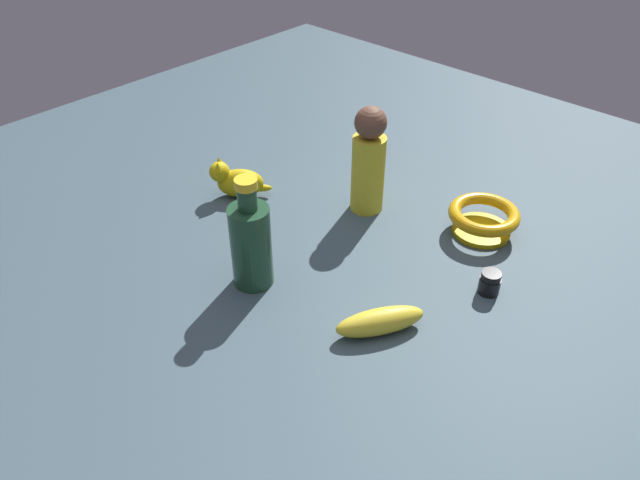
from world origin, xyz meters
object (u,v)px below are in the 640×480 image
at_px(bowl, 483,218).
at_px(cat_figurine, 236,180).
at_px(person_figure_adult, 369,161).
at_px(bottle_tall, 251,242).
at_px(banana, 380,321).
at_px(nail_polish_jar, 490,283).

relative_size(bowl, cat_figurine, 1.30).
bearing_deg(bowl, cat_figurine, 117.99).
xyz_separation_m(person_figure_adult, cat_figurine, (-0.16, 0.24, -0.07)).
xyz_separation_m(bottle_tall, cat_figurine, (0.17, 0.24, -0.05)).
height_order(bowl, banana, bowl).
bearing_deg(banana, bowl, 34.84).
bearing_deg(banana, bottle_tall, 133.67).
xyz_separation_m(bottle_tall, nail_polish_jar, (0.26, -0.33, -0.07)).
distance_m(banana, bottle_tall, 0.26).
bearing_deg(person_figure_adult, banana, -137.04).
xyz_separation_m(bowl, bottle_tall, (-0.41, 0.22, 0.05)).
bearing_deg(bottle_tall, banana, -77.34).
relative_size(bowl, bottle_tall, 0.65).
height_order(bowl, bottle_tall, bottle_tall).
relative_size(banana, bottle_tall, 0.71).
height_order(banana, nail_polish_jar, same).
relative_size(person_figure_adult, cat_figurine, 2.13).
relative_size(person_figure_adult, nail_polish_jar, 5.26).
height_order(banana, bottle_tall, bottle_tall).
relative_size(bowl, nail_polish_jar, 3.21).
bearing_deg(cat_figurine, bottle_tall, -125.06).
xyz_separation_m(person_figure_adult, banana, (-0.27, -0.25, -0.09)).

